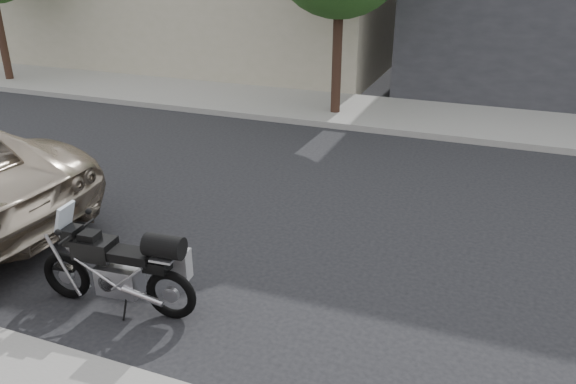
# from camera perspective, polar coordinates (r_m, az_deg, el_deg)

# --- Properties ---
(ground) EXTENTS (120.00, 120.00, 0.00)m
(ground) POSITION_cam_1_polar(r_m,az_deg,el_deg) (8.85, 5.87, -3.73)
(ground) COLOR black
(ground) RESTS_ON ground
(far_sidewalk) EXTENTS (44.00, 3.00, 0.15)m
(far_sidewalk) POSITION_cam_1_polar(r_m,az_deg,el_deg) (14.80, 12.85, 7.43)
(far_sidewalk) COLOR gray
(far_sidewalk) RESTS_ON ground
(motorcycle) EXTENTS (2.08, 0.77, 1.31)m
(motorcycle) POSITION_cam_1_polar(r_m,az_deg,el_deg) (6.97, -16.12, -7.40)
(motorcycle) COLOR black
(motorcycle) RESTS_ON ground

